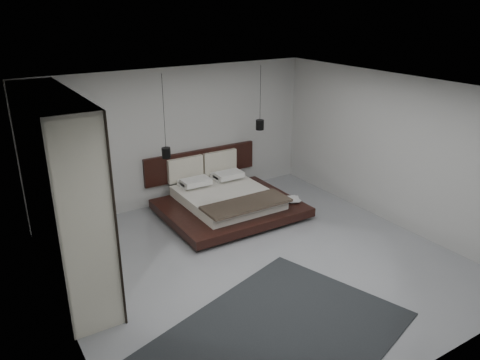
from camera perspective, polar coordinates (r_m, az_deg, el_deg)
floor at (r=7.79m, az=2.15°, el=-9.82°), size 6.00×6.00×0.00m
ceiling at (r=6.80m, az=2.47°, el=10.92°), size 6.00×6.00×0.00m
wall_back at (r=9.67m, az=-7.76°, el=5.27°), size 6.00×0.00×6.00m
wall_front at (r=5.23m, az=21.39°, el=-10.24°), size 6.00×0.00×6.00m
wall_left at (r=6.14m, az=-21.66°, el=-5.49°), size 0.00×6.00×6.00m
wall_right at (r=9.12m, az=18.13°, el=3.44°), size 0.00×6.00×6.00m
lattice_screen at (r=8.45m, az=-24.56°, el=0.48°), size 0.05×0.90×2.60m
bed at (r=9.36m, az=-1.72°, el=-2.40°), size 2.58×2.31×1.04m
book_lower at (r=9.44m, az=5.78°, el=-2.43°), size 0.31×0.37×0.03m
book_upper at (r=9.40m, az=5.80°, el=-2.36°), size 0.37×0.40×0.02m
pendant_left at (r=8.87m, az=-8.99°, el=3.34°), size 0.17×0.17×1.57m
pendant_right at (r=9.79m, az=2.43°, el=6.77°), size 0.17×0.17×1.32m
wardrobe at (r=7.12m, az=-21.01°, el=-1.53°), size 0.68×2.90×2.85m
rug at (r=6.25m, az=4.68°, el=-18.59°), size 3.80×3.19×0.01m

